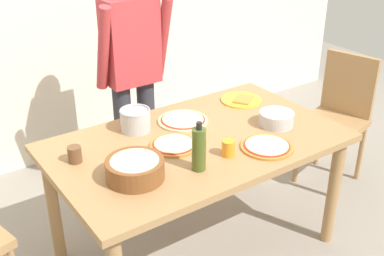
# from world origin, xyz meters

# --- Properties ---
(ground) EXTENTS (8.00, 8.00, 0.00)m
(ground) POSITION_xyz_m (0.00, 0.00, 0.00)
(ground) COLOR gray
(dining_table) EXTENTS (1.60, 0.96, 0.76)m
(dining_table) POSITION_xyz_m (0.00, 0.00, 0.67)
(dining_table) COLOR #A37A4C
(dining_table) RESTS_ON ground
(person_cook) EXTENTS (0.49, 0.25, 1.62)m
(person_cook) POSITION_xyz_m (0.02, 0.76, 0.94)
(person_cook) COLOR #2D2D38
(person_cook) RESTS_ON ground
(chair_wooden_right) EXTENTS (0.49, 0.49, 0.95)m
(chair_wooden_right) POSITION_xyz_m (1.32, 0.09, 0.54)
(chair_wooden_right) COLOR #A37A4C
(chair_wooden_right) RESTS_ON ground
(pizza_raw_on_board) EXTENTS (0.30, 0.30, 0.02)m
(pizza_raw_on_board) POSITION_xyz_m (0.06, 0.23, 0.77)
(pizza_raw_on_board) COLOR beige
(pizza_raw_on_board) RESTS_ON dining_table
(pizza_cooked_on_tray) EXTENTS (0.26, 0.26, 0.02)m
(pizza_cooked_on_tray) POSITION_xyz_m (-0.15, 0.01, 0.77)
(pizza_cooked_on_tray) COLOR #C67A33
(pizza_cooked_on_tray) RESTS_ON dining_table
(pizza_second_cooked) EXTENTS (0.28, 0.28, 0.02)m
(pizza_second_cooked) POSITION_xyz_m (0.25, -0.29, 0.77)
(pizza_second_cooked) COLOR #C67A33
(pizza_second_cooked) RESTS_ON dining_table
(plate_with_slice) EXTENTS (0.26, 0.26, 0.02)m
(plate_with_slice) POSITION_xyz_m (0.54, 0.27, 0.77)
(plate_with_slice) COLOR gold
(plate_with_slice) RESTS_ON dining_table
(popcorn_bowl) EXTENTS (0.28, 0.28, 0.11)m
(popcorn_bowl) POSITION_xyz_m (-0.47, -0.15, 0.82)
(popcorn_bowl) COLOR brown
(popcorn_bowl) RESTS_ON dining_table
(mixing_bowl_steel) EXTENTS (0.20, 0.20, 0.08)m
(mixing_bowl_steel) POSITION_xyz_m (0.48, -0.11, 0.80)
(mixing_bowl_steel) COLOR #B7B7BC
(mixing_bowl_steel) RESTS_ON dining_table
(olive_oil_bottle) EXTENTS (0.07, 0.07, 0.26)m
(olive_oil_bottle) POSITION_xyz_m (-0.17, -0.26, 0.87)
(olive_oil_bottle) COLOR #47561E
(olive_oil_bottle) RESTS_ON dining_table
(steel_pot) EXTENTS (0.17, 0.17, 0.13)m
(steel_pot) POSITION_xyz_m (-0.22, 0.29, 0.83)
(steel_pot) COLOR #B7B7BC
(steel_pot) RESTS_ON dining_table
(cup_orange) EXTENTS (0.07, 0.07, 0.08)m
(cup_orange) POSITION_xyz_m (0.03, -0.23, 0.80)
(cup_orange) COLOR orange
(cup_orange) RESTS_ON dining_table
(cup_small_brown) EXTENTS (0.07, 0.07, 0.08)m
(cup_small_brown) POSITION_xyz_m (-0.64, 0.16, 0.80)
(cup_small_brown) COLOR brown
(cup_small_brown) RESTS_ON dining_table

